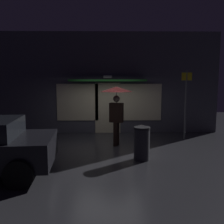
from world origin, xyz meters
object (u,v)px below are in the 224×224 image
at_px(street_sign_post, 186,101).
at_px(person_with_umbrella, 116,100).
at_px(trash_bin, 142,143).
at_px(sidewalk_bollard, 141,132).

bearing_deg(street_sign_post, person_with_umbrella, -160.77).
distance_m(person_with_umbrella, trash_bin, 2.07).
relative_size(person_with_umbrella, street_sign_post, 0.77).
bearing_deg(sidewalk_bollard, trash_bin, -97.43).
xyz_separation_m(person_with_umbrella, trash_bin, (0.69, -1.60, -1.13)).
height_order(person_with_umbrella, sidewalk_bollard, person_with_umbrella).
relative_size(person_with_umbrella, sidewalk_bollard, 3.89).
bearing_deg(street_sign_post, trash_bin, -128.64).
bearing_deg(person_with_umbrella, street_sign_post, -138.78).
distance_m(street_sign_post, trash_bin, 3.42).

